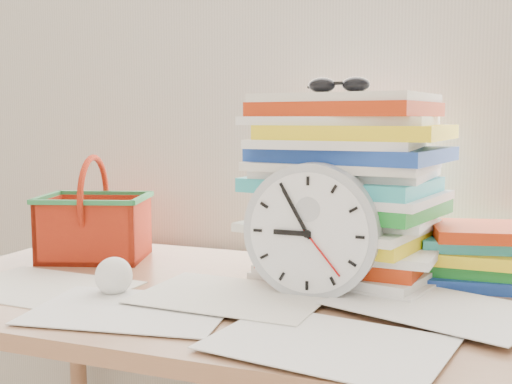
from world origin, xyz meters
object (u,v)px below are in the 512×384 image
at_px(desk, 262,332).
at_px(basket, 94,208).
at_px(clock, 312,231).
at_px(book_stack, 489,255).
at_px(paper_stack, 348,188).

height_order(desk, basket, basket).
height_order(clock, book_stack, clock).
bearing_deg(basket, clock, -30.93).
bearing_deg(book_stack, clock, -143.78).
xyz_separation_m(clock, basket, (-0.57, 0.14, -0.01)).
bearing_deg(desk, paper_stack, 53.35).
xyz_separation_m(book_stack, basket, (-0.87, -0.09, 0.06)).
relative_size(desk, paper_stack, 3.71).
bearing_deg(desk, book_stack, 30.22).
xyz_separation_m(desk, book_stack, (0.40, 0.23, 0.13)).
xyz_separation_m(desk, basket, (-0.47, 0.15, 0.19)).
bearing_deg(paper_stack, basket, -177.90).
bearing_deg(basket, paper_stack, -15.33).
bearing_deg(paper_stack, book_stack, 13.23).
distance_m(book_stack, basket, 0.88).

